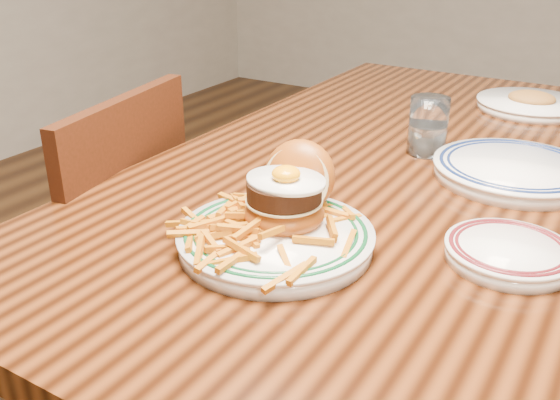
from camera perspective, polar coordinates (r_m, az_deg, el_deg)
The scene contains 7 objects.
table at distance 1.28m, azimuth 10.24°, elevation -0.13°, with size 0.85×1.60×0.75m.
chair_left at distance 1.44m, azimuth -16.55°, elevation -6.47°, with size 0.48×0.48×0.88m.
main_plate at distance 0.91m, azimuth -0.01°, elevation -1.83°, with size 0.29×0.30×0.14m.
side_plate at distance 0.92m, azimuth 20.22°, elevation -4.43°, with size 0.18×0.18×0.03m.
rear_plate at distance 1.22m, azimuth 20.64°, elevation 2.65°, with size 0.29×0.29×0.03m.
water_glass at distance 1.29m, azimuth 13.36°, elevation 6.32°, with size 0.08×0.08×0.12m.
far_plate at distance 1.68m, azimuth 21.96°, elevation 8.17°, with size 0.26×0.26×0.05m.
Camera 1 is at (0.41, -1.10, 1.19)m, focal length 40.00 mm.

